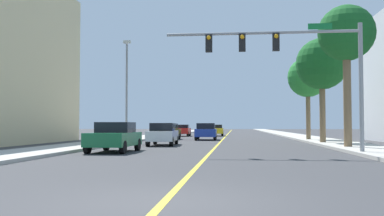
{
  "coord_description": "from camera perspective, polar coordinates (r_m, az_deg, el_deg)",
  "views": [
    {
      "loc": [
        1.27,
        -7.29,
        1.35
      ],
      "look_at": [
        -1.85,
        22.15,
        2.57
      ],
      "focal_mm": 39.07,
      "sensor_mm": 36.0,
      "label": 1
    }
  ],
  "objects": [
    {
      "name": "ground",
      "position": [
        49.32,
        4.58,
        -3.92
      ],
      "size": [
        192.0,
        192.0,
        0.0
      ],
      "primitive_type": "plane",
      "color": "#38383A"
    },
    {
      "name": "sidewalk_left",
      "position": [
        50.22,
        -4.94,
        -3.8
      ],
      "size": [
        3.39,
        168.0,
        0.15
      ],
      "primitive_type": "cube",
      "color": "#B2ADA3",
      "rests_on": "ground"
    },
    {
      "name": "sidewalk_right",
      "position": [
        49.8,
        14.17,
        -3.75
      ],
      "size": [
        3.39,
        168.0,
        0.15
      ],
      "primitive_type": "cube",
      "color": "#B2ADA3",
      "rests_on": "ground"
    },
    {
      "name": "lane_marking_center",
      "position": [
        49.32,
        4.58,
        -3.91
      ],
      "size": [
        0.16,
        144.0,
        0.01
      ],
      "primitive_type": "cube",
      "color": "yellow",
      "rests_on": "ground"
    },
    {
      "name": "traffic_signal_mast",
      "position": [
        20.25,
        13.48,
        7.0
      ],
      "size": [
        9.14,
        0.36,
        5.96
      ],
      "color": "gray",
      "rests_on": "sidewalk_right"
    },
    {
      "name": "street_lamp",
      "position": [
        32.5,
        -8.9,
        3.13
      ],
      "size": [
        0.56,
        0.28,
        7.73
      ],
      "color": "gray",
      "rests_on": "sidewalk_left"
    },
    {
      "name": "palm_near",
      "position": [
        25.56,
        20.33,
        9.32
      ],
      "size": [
        3.17,
        3.17,
        8.01
      ],
      "color": "brown",
      "rests_on": "sidewalk_right"
    },
    {
      "name": "palm_mid",
      "position": [
        31.26,
        17.31,
        5.68
      ],
      "size": [
        3.67,
        3.67,
        7.4
      ],
      "color": "brown",
      "rests_on": "sidewalk_right"
    },
    {
      "name": "palm_far",
      "position": [
        37.2,
        15.53,
        4.0
      ],
      "size": [
        3.43,
        3.43,
        7.03
      ],
      "color": "brown",
      "rests_on": "sidewalk_right"
    },
    {
      "name": "car_red",
      "position": [
        50.98,
        -1.38,
        -3.04
      ],
      "size": [
        1.99,
        4.11,
        1.41
      ],
      "rotation": [
        0.0,
        0.0,
        3.17
      ],
      "color": "red",
      "rests_on": "ground"
    },
    {
      "name": "car_green",
      "position": [
        21.41,
        -10.55,
        -3.9
      ],
      "size": [
        1.98,
        3.89,
        1.5
      ],
      "rotation": [
        0.0,
        0.0,
        3.13
      ],
      "color": "#196638",
      "rests_on": "ground"
    },
    {
      "name": "car_blue",
      "position": [
        38.19,
        1.93,
        -3.2
      ],
      "size": [
        1.95,
        4.17,
        1.53
      ],
      "rotation": [
        0.0,
        0.0,
        0.02
      ],
      "color": "#1E389E",
      "rests_on": "ground"
    },
    {
      "name": "car_black",
      "position": [
        39.07,
        -3.33,
        -3.2
      ],
      "size": [
        1.92,
        4.63,
        1.51
      ],
      "rotation": [
        0.0,
        0.0,
        3.11
      ],
      "color": "black",
      "rests_on": "ground"
    },
    {
      "name": "car_white",
      "position": [
        28.04,
        -4.0,
        -3.54
      ],
      "size": [
        1.9,
        4.35,
        1.49
      ],
      "rotation": [
        0.0,
        0.0,
        0.05
      ],
      "color": "white",
      "rests_on": "ground"
    },
    {
      "name": "car_yellow",
      "position": [
        52.35,
        3.25,
        -3.02
      ],
      "size": [
        1.94,
        4.47,
        1.41
      ],
      "rotation": [
        0.0,
        0.0,
        0.01
      ],
      "color": "gold",
      "rests_on": "ground"
    }
  ]
}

